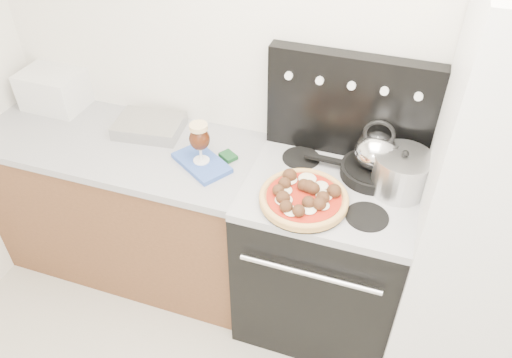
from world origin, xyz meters
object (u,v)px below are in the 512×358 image
at_px(stove_body, 323,258).
at_px(pizza, 304,197).
at_px(beer_glass, 200,143).
at_px(skillet, 372,171).
at_px(pizza_pan, 303,202).
at_px(stock_pot, 401,174).
at_px(toaster_oven, 54,89).
at_px(tea_kettle, 376,148).
at_px(oven_mitt, 202,163).
at_px(fridge, 502,220).
at_px(base_cabinet, 132,208).

height_order(stove_body, pizza, pizza).
bearing_deg(beer_glass, skillet, 11.14).
height_order(pizza_pan, stock_pot, stock_pot).
relative_size(pizza_pan, pizza, 0.97).
relative_size(toaster_oven, tea_kettle, 1.57).
height_order(oven_mitt, tea_kettle, tea_kettle).
relative_size(beer_glass, skillet, 0.73).
height_order(fridge, beer_glass, fridge).
distance_m(toaster_oven, pizza_pan, 1.54).
distance_m(base_cabinet, stove_body, 1.11).
distance_m(base_cabinet, oven_mitt, 0.69).
xyz_separation_m(skillet, tea_kettle, (0.00, 0.00, 0.13)).
height_order(stove_body, pizza_pan, pizza_pan).
bearing_deg(tea_kettle, beer_glass, -149.57).
xyz_separation_m(fridge, stock_pot, (-0.42, 0.09, 0.06)).
xyz_separation_m(pizza, skillet, (0.25, 0.28, -0.01)).
bearing_deg(stove_body, tea_kettle, 39.34).
height_order(stove_body, toaster_oven, toaster_oven).
xyz_separation_m(beer_glass, tea_kettle, (0.77, 0.15, 0.04)).
bearing_deg(fridge, oven_mitt, 180.00).
bearing_deg(pizza, stock_pot, 30.83).
distance_m(beer_glass, skillet, 0.79).
bearing_deg(oven_mitt, skillet, 11.14).
bearing_deg(oven_mitt, tea_kettle, 11.14).
distance_m(toaster_oven, oven_mitt, 1.00).
xyz_separation_m(stove_body, fridge, (0.70, -0.03, 0.51)).
height_order(fridge, skillet, fridge).
distance_m(fridge, tea_kettle, 0.58).
xyz_separation_m(base_cabinet, stock_pot, (1.38, 0.04, 0.58)).
relative_size(stove_body, beer_glass, 4.22).
xyz_separation_m(base_cabinet, stove_body, (1.10, -0.02, 0.01)).
bearing_deg(base_cabinet, skillet, 4.65).
height_order(pizza, tea_kettle, tea_kettle).
relative_size(beer_glass, tea_kettle, 1.02).
bearing_deg(stock_pot, stove_body, -166.43).
bearing_deg(pizza, stove_body, 59.32).
bearing_deg(beer_glass, toaster_oven, 166.32).
xyz_separation_m(skillet, stock_pot, (0.12, -0.06, 0.06)).
bearing_deg(stove_body, pizza, -120.68).
bearing_deg(fridge, pizza_pan, -170.83).
height_order(base_cabinet, tea_kettle, tea_kettle).
relative_size(fridge, toaster_oven, 5.91).
xyz_separation_m(base_cabinet, pizza_pan, (1.01, -0.18, 0.50)).
bearing_deg(stock_pot, fridge, -12.28).
relative_size(oven_mitt, tea_kettle, 1.39).
relative_size(base_cabinet, toaster_oven, 4.51).
bearing_deg(stove_body, skillet, 39.34).
bearing_deg(beer_glass, tea_kettle, 11.14).
bearing_deg(pizza, pizza_pan, 0.00).
relative_size(fridge, pizza_pan, 5.18).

